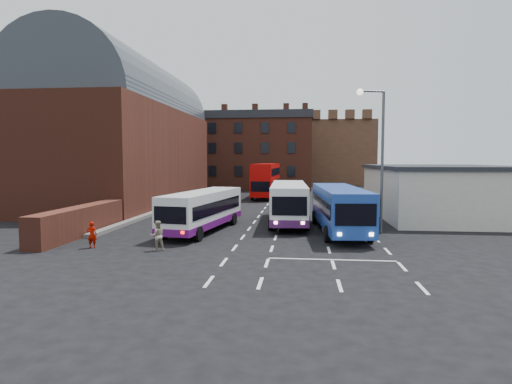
# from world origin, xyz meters

# --- Properties ---
(ground) EXTENTS (180.00, 180.00, 0.00)m
(ground) POSITION_xyz_m (0.00, 0.00, 0.00)
(ground) COLOR black
(railway_station) EXTENTS (12.00, 28.00, 16.00)m
(railway_station) POSITION_xyz_m (-15.50, 21.00, 7.64)
(railway_station) COLOR #602B1E
(railway_station) RESTS_ON ground
(forecourt_wall) EXTENTS (1.20, 10.00, 1.80)m
(forecourt_wall) POSITION_xyz_m (-10.20, 2.00, 0.90)
(forecourt_wall) COLOR #602B1E
(forecourt_wall) RESTS_ON ground
(cream_building) EXTENTS (10.40, 16.40, 4.25)m
(cream_building) POSITION_xyz_m (15.00, 14.00, 2.16)
(cream_building) COLOR beige
(cream_building) RESTS_ON ground
(brick_terrace) EXTENTS (22.00, 10.00, 11.00)m
(brick_terrace) POSITION_xyz_m (-6.00, 46.00, 5.50)
(brick_terrace) COLOR brown
(brick_terrace) RESTS_ON ground
(castle_keep) EXTENTS (22.00, 22.00, 12.00)m
(castle_keep) POSITION_xyz_m (6.00, 66.00, 6.00)
(castle_keep) COLOR brown
(castle_keep) RESTS_ON ground
(bus_white_outbound) EXTENTS (3.67, 9.90, 2.64)m
(bus_white_outbound) POSITION_xyz_m (-2.90, 4.34, 1.56)
(bus_white_outbound) COLOR silver
(bus_white_outbound) RESTS_ON ground
(bus_white_inbound) EXTENTS (3.04, 10.90, 2.95)m
(bus_white_inbound) POSITION_xyz_m (2.61, 8.52, 1.74)
(bus_white_inbound) COLOR white
(bus_white_inbound) RESTS_ON ground
(bus_blue) EXTENTS (3.28, 10.89, 2.93)m
(bus_blue) POSITION_xyz_m (6.00, 4.75, 1.73)
(bus_blue) COLOR #1D419F
(bus_blue) RESTS_ON ground
(bus_red_double) EXTENTS (3.01, 10.68, 4.24)m
(bus_red_double) POSITION_xyz_m (-0.82, 29.41, 2.25)
(bus_red_double) COLOR #BB0302
(bus_red_double) RESTS_ON ground
(street_lamp) EXTENTS (1.80, 0.70, 9.10)m
(street_lamp) POSITION_xyz_m (8.29, 4.44, 5.49)
(street_lamp) COLOR #47494C
(street_lamp) RESTS_ON ground
(pedestrian_red) EXTENTS (0.53, 0.35, 1.43)m
(pedestrian_red) POSITION_xyz_m (-7.60, -1.61, 0.72)
(pedestrian_red) COLOR #A20B00
(pedestrian_red) RESTS_ON ground
(pedestrian_beige) EXTENTS (0.96, 0.89, 1.57)m
(pedestrian_beige) POSITION_xyz_m (-3.89, -1.86, 0.79)
(pedestrian_beige) COLOR tan
(pedestrian_beige) RESTS_ON ground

